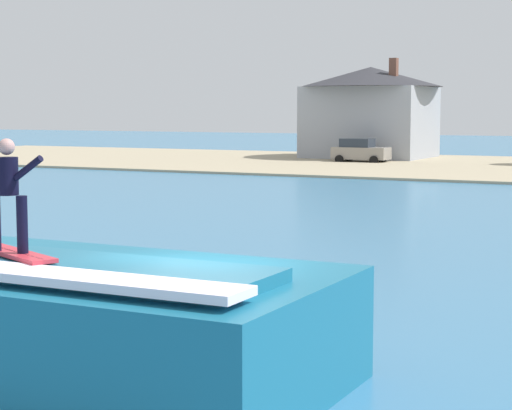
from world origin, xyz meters
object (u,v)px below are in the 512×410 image
surfer (8,189)px  house_with_chimney (370,108)px  surfboard (15,253)px  wave_crest (82,322)px  car_near_shore (360,151)px

surfer → house_with_chimney: bearing=105.0°
surfboard → house_with_chimney: house_with_chimney is taller
surfer → house_with_chimney: size_ratio=0.14×
wave_crest → surfer: 2.25m
surfboard → surfer: (-0.04, -0.07, 0.96)m
car_near_shore → house_with_chimney: house_with_chimney is taller
surfboard → surfer: size_ratio=1.18×
surfer → car_near_shore: 56.85m
surfer → car_near_shore: size_ratio=0.40×
car_near_shore → house_with_chimney: bearing=103.4°
surfboard → house_with_chimney: (-16.44, 61.07, 2.19)m
house_with_chimney → surfboard: bearing=-74.9°
wave_crest → surfer: surfer is taller
car_near_shore → house_with_chimney: (-1.51, 6.32, 3.19)m
wave_crest → car_near_shore: 56.48m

